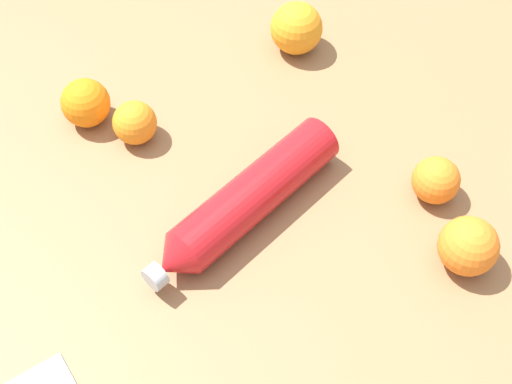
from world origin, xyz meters
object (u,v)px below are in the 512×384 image
object	(u,v)px
water_bottle	(245,201)
orange_1	(135,123)
orange_0	(468,246)
orange_4	(86,103)
orange_3	(436,180)
orange_2	(296,28)

from	to	relation	value
water_bottle	orange_1	size ratio (longest dim) A/B	4.83
orange_0	orange_4	xyz separation A→B (m)	(0.39, -0.40, -0.00)
orange_3	water_bottle	bearing A→B (deg)	-12.62
water_bottle	orange_1	xyz separation A→B (m)	(0.10, -0.18, -0.00)
water_bottle	orange_2	world-z (taller)	orange_2
orange_0	water_bottle	bearing A→B (deg)	-34.81
orange_1	orange_3	distance (m)	0.42
water_bottle	orange_0	bearing A→B (deg)	119.47
orange_2	orange_4	world-z (taller)	orange_2
orange_0	orange_4	distance (m)	0.56
orange_3	orange_4	world-z (taller)	orange_4
orange_1	orange_2	size ratio (longest dim) A/B	0.77
orange_0	orange_2	bearing A→B (deg)	-83.53
water_bottle	orange_3	xyz separation A→B (m)	(-0.25, 0.06, -0.00)
orange_0	orange_3	world-z (taller)	orange_0
orange_2	orange_4	xyz separation A→B (m)	(0.34, 0.04, -0.01)
orange_1	orange_3	world-z (taller)	orange_3
orange_0	orange_2	size ratio (longest dim) A/B	0.93
water_bottle	orange_2	size ratio (longest dim) A/B	3.72
orange_1	orange_4	world-z (taller)	orange_4
water_bottle	orange_2	bearing A→B (deg)	-149.47
water_bottle	orange_4	world-z (taller)	orange_4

